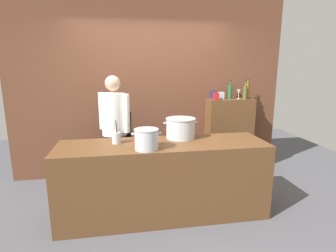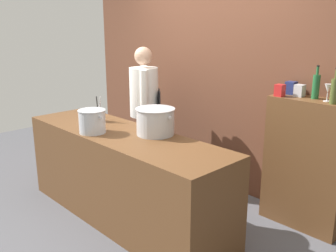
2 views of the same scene
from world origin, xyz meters
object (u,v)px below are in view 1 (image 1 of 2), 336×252
object	(u,v)px
wine_bottle_olive	(245,92)
spice_tin_navy	(214,95)
chef	(115,126)
stockpot_large	(181,128)
utensil_crock	(116,137)
wine_bottle_amber	(247,91)
wine_glass_wide	(239,92)
stockpot_small	(146,139)
spice_tin_silver	(221,95)
spice_tin_red	(216,96)
wine_bottle_green	(230,92)

from	to	relation	value
wine_bottle_olive	spice_tin_navy	size ratio (longest dim) A/B	2.50
chef	stockpot_large	xyz separation A→B (m)	(0.82, -0.56, 0.06)
utensil_crock	wine_bottle_amber	size ratio (longest dim) A/B	0.88
wine_bottle_amber	wine_glass_wide	bearing A→B (deg)	-170.72
utensil_crock	stockpot_small	bearing A→B (deg)	-41.99
chef	spice_tin_navy	xyz separation A→B (m)	(1.61, 0.50, 0.35)
utensil_crock	wine_glass_wide	world-z (taller)	wine_glass_wide
chef	spice_tin_silver	bearing A→B (deg)	-125.29
utensil_crock	wine_bottle_amber	world-z (taller)	wine_bottle_amber
stockpot_large	wine_bottle_amber	size ratio (longest dim) A/B	1.37
chef	utensil_crock	bearing A→B (deg)	132.81
stockpot_small	spice_tin_red	bearing A→B (deg)	46.36
stockpot_small	spice_tin_red	xyz separation A→B (m)	(1.23, 1.29, 0.30)
wine_bottle_amber	wine_bottle_green	world-z (taller)	wine_bottle_amber
utensil_crock	wine_bottle_amber	xyz separation A→B (m)	(2.13, 1.10, 0.41)
wine_bottle_green	spice_tin_red	world-z (taller)	wine_bottle_green
utensil_crock	wine_bottle_olive	xyz separation A→B (m)	(2.05, 1.01, 0.40)
wine_bottle_green	stockpot_large	bearing A→B (deg)	-135.99
stockpot_small	spice_tin_silver	world-z (taller)	spice_tin_silver
chef	wine_glass_wide	world-z (taller)	chef
spice_tin_silver	spice_tin_red	bearing A→B (deg)	-136.27
wine_bottle_amber	wine_bottle_green	size ratio (longest dim) A/B	1.04
stockpot_large	wine_bottle_green	distance (m)	1.50
chef	utensil_crock	size ratio (longest dim) A/B	6.01
spice_tin_red	spice_tin_navy	bearing A→B (deg)	82.91
chef	wine_bottle_amber	world-z (taller)	chef
wine_glass_wide	spice_tin_red	distance (m)	0.43
stockpot_large	spice_tin_navy	distance (m)	1.35
stockpot_small	spice_tin_silver	bearing A→B (deg)	46.12
stockpot_large	utensil_crock	distance (m)	0.80
wine_bottle_amber	spice_tin_red	distance (m)	0.59
chef	stockpot_large	size ratio (longest dim) A/B	3.86
utensil_crock	spice_tin_red	size ratio (longest dim) A/B	2.45
chef	stockpot_small	xyz separation A→B (m)	(0.36, -0.96, 0.05)
stockpot_small	wine_bottle_olive	world-z (taller)	wine_bottle_olive
utensil_crock	spice_tin_red	xyz separation A→B (m)	(1.55, 1.00, 0.34)
stockpot_large	wine_glass_wide	xyz separation A→B (m)	(1.18, 0.97, 0.34)
spice_tin_navy	wine_glass_wide	bearing A→B (deg)	-13.19
utensil_crock	wine_bottle_green	distance (m)	2.19
spice_tin_navy	wine_bottle_green	bearing A→B (deg)	-9.36
wine_bottle_olive	utensil_crock	bearing A→B (deg)	-153.73
wine_bottle_olive	wine_bottle_amber	world-z (taller)	wine_bottle_amber
stockpot_small	wine_bottle_green	distance (m)	2.10
stockpot_large	wine_bottle_amber	distance (m)	1.71
wine_bottle_amber	spice_tin_red	world-z (taller)	wine_bottle_amber
utensil_crock	wine_glass_wide	size ratio (longest dim) A/B	1.78
wine_glass_wide	wine_bottle_olive	bearing A→B (deg)	-37.28
wine_bottle_green	spice_tin_silver	bearing A→B (deg)	-179.95
stockpot_large	utensil_crock	bearing A→B (deg)	-172.18
wine_bottle_olive	wine_bottle_green	bearing A→B (deg)	152.51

